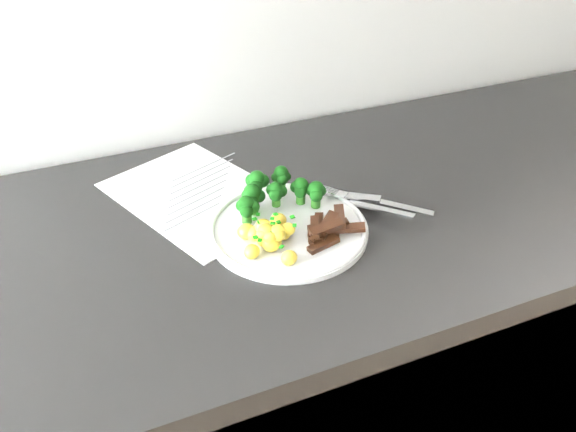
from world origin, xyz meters
The scene contains 8 objects.
counter centered at (-0.07, 1.66, 0.47)m, with size 2.49×0.62×0.93m.
recipe_paper centered at (-0.15, 1.78, 0.94)m, with size 0.32×0.37×0.00m.
plate centered at (-0.05, 1.63, 0.94)m, with size 0.25×0.25×0.01m.
broccoli centered at (-0.05, 1.68, 0.98)m, with size 0.15×0.09×0.06m.
potatoes centered at (-0.09, 1.60, 0.96)m, with size 0.09×0.11×0.04m.
beef_strips centered at (0.00, 1.59, 0.95)m, with size 0.10×0.09×0.03m.
fork centered at (0.09, 1.63, 0.95)m, with size 0.11×0.15×0.02m.
knife centered at (0.13, 1.62, 0.94)m, with size 0.17×0.14×0.02m.
Camera 1 is at (-0.32, 0.97, 1.47)m, focal length 35.64 mm.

